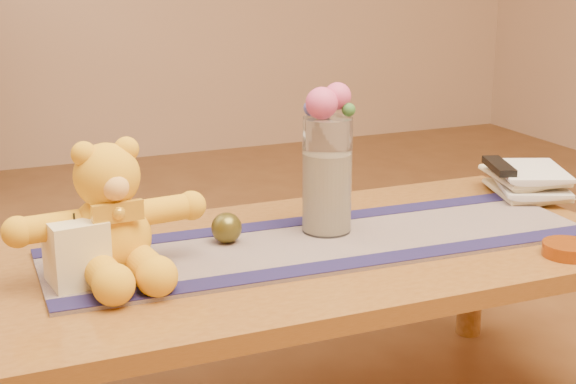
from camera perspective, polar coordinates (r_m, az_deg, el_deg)
name	(u,v)px	position (r m, az deg, el deg)	size (l,w,h in m)	color
coffee_table_top	(309,256)	(1.87, 1.41, -4.24)	(1.40, 0.70, 0.04)	brown
table_leg_br	(472,266)	(2.49, 12.09, -4.83)	(0.07, 0.07, 0.41)	brown
persian_runner	(323,243)	(1.88, 2.32, -3.39)	(1.20, 0.35, 0.01)	#181F45
runner_border_near	(351,263)	(1.76, 4.22, -4.70)	(1.20, 0.06, 0.00)	#191643
runner_border_far	(298,221)	(2.01, 0.66, -1.96)	(1.20, 0.06, 0.00)	#191643
teddy_bear	(108,211)	(1.70, -11.82, -1.22)	(0.37, 0.31, 0.25)	gold
pillar_candle	(77,251)	(1.69, -13.83, -3.81)	(0.11, 0.11, 0.13)	beige
candle_wick	(74,216)	(1.66, -13.99, -1.57)	(0.00, 0.00, 0.01)	black
glass_vase	(327,175)	(1.91, 2.61, 1.11)	(0.11, 0.11, 0.26)	silver
potpourri_fill	(327,192)	(1.92, 2.59, -0.01)	(0.09, 0.09, 0.18)	beige
rose_left	(322,103)	(1.86, 2.25, 5.90)	(0.07, 0.07, 0.07)	#C6467B
rose_right	(337,96)	(1.89, 3.30, 6.36)	(0.06, 0.06, 0.06)	#C6467B
blue_flower_back	(325,102)	(1.91, 2.48, 5.98)	(0.04, 0.04, 0.04)	#5055AE
blue_flower_side	(312,108)	(1.88, 1.57, 5.58)	(0.04, 0.04, 0.04)	#5055AE
leaf_sprig	(349,110)	(1.88, 4.04, 5.46)	(0.03, 0.03, 0.03)	#33662D
bronze_ball	(227,228)	(1.87, -4.09, -2.38)	(0.07, 0.07, 0.07)	#4C4619
book_bottom	(496,193)	(2.29, 13.60, -0.06)	(0.17, 0.22, 0.02)	beige
book_lower	(499,186)	(2.29, 13.78, 0.37)	(0.16, 0.22, 0.02)	beige
book_upper	(494,179)	(2.28, 13.50, 0.87)	(0.17, 0.22, 0.02)	beige
book_top	(499,172)	(2.28, 13.81, 1.30)	(0.16, 0.22, 0.02)	beige
tv_remote	(499,166)	(2.26, 13.80, 1.68)	(0.04, 0.16, 0.02)	black
amber_dish	(568,249)	(1.91, 18.04, -3.63)	(0.11, 0.11, 0.03)	#BF5914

